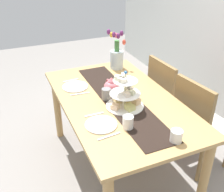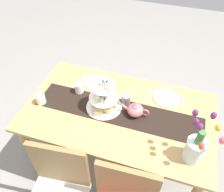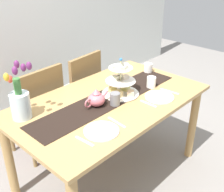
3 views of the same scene
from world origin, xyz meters
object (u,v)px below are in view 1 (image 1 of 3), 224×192
at_px(dining_table, 118,110).
at_px(cream_jug, 176,136).
at_px(tiered_cake_stand, 125,96).
at_px(chair_right, 199,121).
at_px(dinner_plate_left, 75,87).
at_px(mug_grey, 106,94).
at_px(knife_right, 109,136).
at_px(tulip_vase, 117,56).
at_px(mug_white_text, 128,122).
at_px(chair_left, 169,97).
at_px(dinner_plate_right, 101,125).
at_px(teapot, 111,86).
at_px(knife_left, 80,94).
at_px(fork_right, 94,115).
at_px(fork_left, 71,80).

bearing_deg(dining_table, cream_jug, 10.05).
bearing_deg(tiered_cake_stand, chair_right, 79.57).
bearing_deg(dinner_plate_left, mug_grey, 28.74).
bearing_deg(knife_right, tulip_vase, 153.39).
bearing_deg(dining_table, mug_white_text, -14.84).
bearing_deg(chair_left, dinner_plate_right, -61.00).
xyz_separation_m(tiered_cake_stand, teapot, (-0.27, -0.00, -0.03)).
xyz_separation_m(tulip_vase, knife_left, (0.40, -0.52, -0.13)).
bearing_deg(fork_right, chair_right, 83.76).
bearing_deg(chair_left, mug_white_text, -51.26).
bearing_deg(tiered_cake_stand, dining_table, -178.83).
bearing_deg(tulip_vase, knife_right, -26.61).
bearing_deg(dinner_plate_left, teapot, 51.39).
distance_m(tiered_cake_stand, dinner_plate_left, 0.56).
relative_size(chair_left, dinner_plate_right, 3.96).
xyz_separation_m(dinner_plate_right, mug_grey, (-0.33, 0.17, 0.05)).
xyz_separation_m(tulip_vase, mug_grey, (0.57, -0.35, -0.08)).
bearing_deg(knife_right, fork_left, 180.00).
xyz_separation_m(tiered_cake_stand, dinner_plate_right, (0.17, -0.27, -0.09)).
relative_size(chair_right, fork_right, 6.07).
bearing_deg(mug_grey, chair_left, 104.34).
bearing_deg(teapot, fork_right, -42.63).
distance_m(dining_table, fork_left, 0.58).
distance_m(dinner_plate_left, mug_white_text, 0.77).
height_order(teapot, fork_left, teapot).
xyz_separation_m(cream_jug, dinner_plate_left, (-1.01, -0.38, -0.04)).
bearing_deg(chair_left, tiered_cake_stand, -62.16).
height_order(tulip_vase, dinner_plate_right, tulip_vase).
bearing_deg(tulip_vase, dinner_plate_left, -64.14).
bearing_deg(mug_white_text, fork_right, -147.56).
distance_m(chair_left, chair_right, 0.48).
bearing_deg(knife_left, cream_jug, 23.85).
bearing_deg(tiered_cake_stand, knife_right, -40.74).
distance_m(fork_right, knife_right, 0.29).
height_order(fork_right, mug_grey, mug_grey).
distance_m(chair_left, mug_grey, 0.85).
distance_m(tiered_cake_stand, dinner_plate_right, 0.33).
distance_m(fork_right, mug_white_text, 0.30).
relative_size(chair_left, fork_left, 6.07).
xyz_separation_m(tiered_cake_stand, mug_grey, (-0.16, -0.09, -0.04)).
bearing_deg(cream_jug, dinner_plate_left, -159.27).
relative_size(chair_left, mug_white_text, 9.58).
xyz_separation_m(chair_left, tulip_vase, (-0.37, -0.42, 0.38)).
bearing_deg(knife_right, teapot, 155.34).
height_order(cream_jug, mug_grey, mug_grey).
distance_m(dining_table, cream_jug, 0.68).
xyz_separation_m(cream_jug, dinner_plate_right, (-0.36, -0.38, -0.04)).
height_order(knife_left, knife_right, same).
distance_m(knife_right, mug_white_text, 0.17).
relative_size(fork_left, mug_white_text, 1.58).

